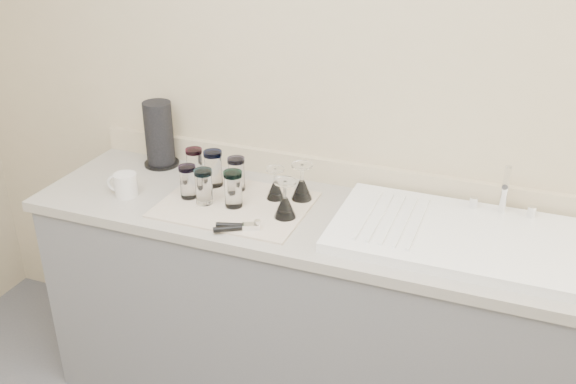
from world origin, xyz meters
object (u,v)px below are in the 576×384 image
at_px(can_opener, 237,227).
at_px(white_mug, 125,185).
at_px(tumbler_lavender, 233,189).
at_px(tumbler_purple, 236,174).
at_px(sink_unit, 454,234).
at_px(goblet_back_left, 275,188).
at_px(paper_towel_roll, 159,135).
at_px(tumbler_blue, 204,186).
at_px(goblet_front_right, 285,205).
at_px(tumbler_cyan, 213,168).
at_px(tumbler_teal, 195,164).
at_px(tumbler_magenta, 188,181).
at_px(goblet_back_right, 302,187).

height_order(can_opener, white_mug, white_mug).
bearing_deg(tumbler_lavender, tumbler_purple, 110.48).
bearing_deg(sink_unit, goblet_back_left, 175.34).
xyz_separation_m(white_mug, paper_towel_roll, (-0.03, 0.31, 0.09)).
bearing_deg(tumbler_blue, goblet_back_left, 29.75).
bearing_deg(can_opener, goblet_front_right, 50.63).
distance_m(tumbler_cyan, goblet_front_right, 0.39).
distance_m(tumbler_teal, tumbler_magenta, 0.16).
distance_m(goblet_back_left, goblet_front_right, 0.16).
bearing_deg(sink_unit, white_mug, -174.54).
relative_size(tumbler_lavender, goblet_back_left, 1.12).
height_order(goblet_back_left, white_mug, goblet_back_left).
xyz_separation_m(tumbler_blue, white_mug, (-0.32, -0.04, -0.03)).
bearing_deg(paper_towel_roll, tumbler_cyan, -20.37).
xyz_separation_m(tumbler_magenta, white_mug, (-0.24, -0.06, -0.03)).
bearing_deg(tumbler_blue, tumbler_lavender, 8.74).
bearing_deg(tumbler_cyan, sink_unit, -4.53).
height_order(tumbler_purple, tumbler_lavender, tumbler_lavender).
bearing_deg(tumbler_cyan, tumbler_magenta, -107.45).
height_order(goblet_back_left, paper_towel_roll, paper_towel_roll).
distance_m(sink_unit, goblet_back_right, 0.59).
bearing_deg(tumbler_teal, tumbler_blue, -52.30).
bearing_deg(tumbler_cyan, tumbler_purple, -3.22).
xyz_separation_m(tumbler_magenta, goblet_back_right, (0.41, 0.14, -0.02)).
bearing_deg(paper_towel_roll, tumbler_purple, -16.35).
relative_size(tumbler_magenta, can_opener, 0.83).
distance_m(tumbler_teal, goblet_back_right, 0.47).
distance_m(tumbler_teal, tumbler_lavender, 0.29).
relative_size(sink_unit, goblet_front_right, 5.66).
distance_m(tumbler_teal, tumbler_cyan, 0.10).
height_order(tumbler_teal, tumbler_blue, tumbler_blue).
xyz_separation_m(sink_unit, tumbler_blue, (-0.92, -0.08, 0.06)).
bearing_deg(paper_towel_roll, goblet_front_right, -21.29).
height_order(tumbler_cyan, goblet_back_left, tumbler_cyan).
xyz_separation_m(tumbler_teal, tumbler_purple, (0.20, -0.03, 0.00)).
bearing_deg(tumbler_purple, goblet_back_left, -4.78).
distance_m(sink_unit, tumbler_lavender, 0.81).
height_order(tumbler_purple, white_mug, tumbler_purple).
bearing_deg(tumbler_purple, tumbler_teal, 172.48).
xyz_separation_m(tumbler_blue, goblet_front_right, (0.32, 0.01, -0.02)).
relative_size(white_mug, paper_towel_roll, 0.46).
height_order(tumbler_purple, goblet_front_right, goblet_front_right).
bearing_deg(goblet_front_right, tumbler_cyan, 157.92).
xyz_separation_m(tumbler_cyan, tumbler_magenta, (-0.04, -0.13, -0.01)).
height_order(tumbler_cyan, white_mug, tumbler_cyan).
xyz_separation_m(sink_unit, goblet_back_left, (-0.68, 0.06, 0.03)).
distance_m(tumbler_purple, can_opener, 0.33).
bearing_deg(white_mug, tumbler_lavender, 7.52).
bearing_deg(goblet_back_right, tumbler_blue, -153.25).
relative_size(sink_unit, tumbler_purple, 6.09).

